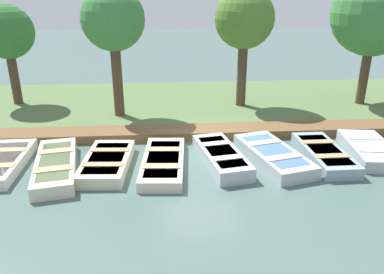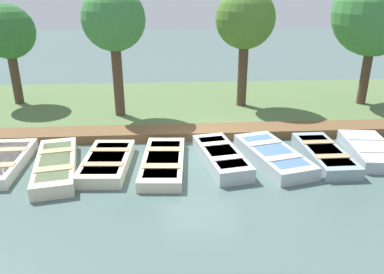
{
  "view_description": "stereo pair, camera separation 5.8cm",
  "coord_description": "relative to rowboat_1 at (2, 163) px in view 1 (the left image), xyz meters",
  "views": [
    {
      "loc": [
        10.98,
        -1.13,
        4.83
      ],
      "look_at": [
        0.41,
        -0.36,
        0.65
      ],
      "focal_mm": 35.0,
      "sensor_mm": 36.0,
      "label": 1
    },
    {
      "loc": [
        10.99,
        -1.08,
        4.83
      ],
      "look_at": [
        0.41,
        -0.36,
        0.65
      ],
      "focal_mm": 35.0,
      "sensor_mm": 36.0,
      "label": 2
    }
  ],
  "objects": [
    {
      "name": "rowboat_1",
      "position": [
        0.0,
        0.0,
        0.0
      ],
      "size": [
        2.91,
        1.27,
        0.35
      ],
      "rotation": [
        0.0,
        0.0,
        0.03
      ],
      "color": "silver",
      "rests_on": "ground_plane"
    },
    {
      "name": "shore_bank",
      "position": [
        -5.81,
        5.9,
        -0.1
      ],
      "size": [
        8.0,
        24.0,
        0.15
      ],
      "color": "#567042",
      "rests_on": "ground_plane"
    },
    {
      "name": "dock_walkway",
      "position": [
        -2.11,
        5.9,
        -0.02
      ],
      "size": [
        1.03,
        19.03,
        0.3
      ],
      "color": "brown",
      "rests_on": "ground_plane"
    },
    {
      "name": "park_tree_right",
      "position": [
        -5.22,
        13.35,
        3.76
      ],
      "size": [
        3.48,
        3.48,
        5.7
      ],
      "color": "#4C3828",
      "rests_on": "ground_plane"
    },
    {
      "name": "park_tree_center",
      "position": [
        -5.33,
        8.02,
        3.51
      ],
      "size": [
        2.41,
        2.41,
        4.96
      ],
      "color": "#4C3828",
      "rests_on": "ground_plane"
    },
    {
      "name": "park_tree_far_left",
      "position": [
        -6.31,
        -1.72,
        2.99
      ],
      "size": [
        2.24,
        2.24,
        4.34
      ],
      "color": "#4C3828",
      "rests_on": "ground_plane"
    },
    {
      "name": "rowboat_3",
      "position": [
        0.22,
        3.03,
        0.01
      ],
      "size": [
        2.72,
        1.41,
        0.37
      ],
      "rotation": [
        0.0,
        0.0,
        -0.06
      ],
      "color": "beige",
      "rests_on": "ground_plane"
    },
    {
      "name": "rowboat_2",
      "position": [
        0.36,
        1.62,
        0.03
      ],
      "size": [
        3.41,
        1.67,
        0.4
      ],
      "rotation": [
        0.0,
        0.0,
        0.2
      ],
      "color": "beige",
      "rests_on": "ground_plane"
    },
    {
      "name": "rowboat_6",
      "position": [
        0.12,
        7.95,
        0.03
      ],
      "size": [
        3.24,
        1.92,
        0.4
      ],
      "rotation": [
        0.0,
        0.0,
        0.24
      ],
      "color": "#B2BCC1",
      "rests_on": "ground_plane"
    },
    {
      "name": "rowboat_8",
      "position": [
        -0.07,
        11.07,
        0.03
      ],
      "size": [
        2.77,
        1.57,
        0.4
      ],
      "rotation": [
        0.0,
        0.0,
        -0.13
      ],
      "color": "#B2BCC1",
      "rests_on": "ground_plane"
    },
    {
      "name": "rowboat_7",
      "position": [
        0.12,
        9.53,
        0.02
      ],
      "size": [
        2.86,
        1.1,
        0.38
      ],
      "rotation": [
        0.0,
        0.0,
        0.01
      ],
      "color": "#8C9EA8",
      "rests_on": "ground_plane"
    },
    {
      "name": "rowboat_5",
      "position": [
        0.16,
        6.37,
        0.05
      ],
      "size": [
        2.97,
        1.5,
        0.44
      ],
      "rotation": [
        0.0,
        0.0,
        0.18
      ],
      "color": "#B2BCC1",
      "rests_on": "ground_plane"
    },
    {
      "name": "rowboat_4",
      "position": [
        0.28,
        4.66,
        -0.01
      ],
      "size": [
        3.17,
        1.38,
        0.33
      ],
      "rotation": [
        0.0,
        0.0,
        -0.07
      ],
      "color": "beige",
      "rests_on": "ground_plane"
    },
    {
      "name": "ground_plane",
      "position": [
        -0.81,
        5.9,
        -0.17
      ],
      "size": [
        80.0,
        80.0,
        0.0
      ],
      "primitive_type": "plane",
      "color": "#4C6660"
    },
    {
      "name": "park_tree_left",
      "position": [
        -4.3,
        2.93,
        3.59
      ],
      "size": [
        2.35,
        2.35,
        5.01
      ],
      "color": "#4C3828",
      "rests_on": "ground_plane"
    }
  ]
}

